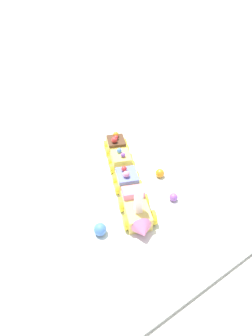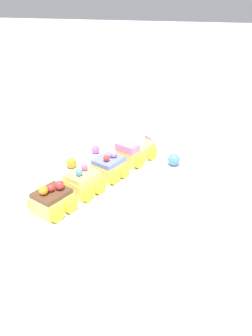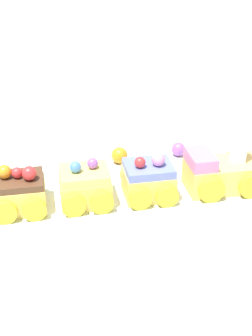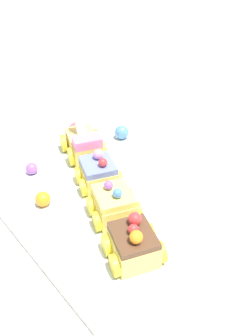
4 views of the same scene
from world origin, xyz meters
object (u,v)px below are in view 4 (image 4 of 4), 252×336
(cake_train_locomotive, at_px, (82,141))
(cake_car_blueberry, at_px, (99,174))
(cake_car_chocolate, at_px, (133,244))
(gumball_purple, at_px, (32,168))
(gumball_blue, at_px, (122,132))
(gumball_orange, at_px, (43,199))
(cake_car_lemon, at_px, (114,205))

(cake_train_locomotive, distance_m, cake_car_blueberry, 0.12)
(cake_car_chocolate, distance_m, gumball_purple, 0.28)
(gumball_blue, bearing_deg, gumball_orange, 108.84)
(cake_train_locomotive, relative_size, cake_car_blueberry, 1.53)
(gumball_purple, relative_size, gumball_orange, 0.87)
(cake_car_blueberry, height_order, gumball_blue, cake_car_blueberry)
(cake_train_locomotive, relative_size, gumball_blue, 4.65)
(cake_car_chocolate, xyz_separation_m, gumball_orange, (0.18, 0.04, -0.01))
(gumball_orange, relative_size, gumball_blue, 0.84)
(cake_car_blueberry, relative_size, cake_car_lemon, 1.00)
(gumball_purple, bearing_deg, cake_car_lemon, -167.44)
(cake_train_locomotive, distance_m, cake_car_lemon, 0.21)
(cake_train_locomotive, bearing_deg, gumball_blue, -75.53)
(gumball_purple, bearing_deg, gumball_blue, -92.96)
(cake_train_locomotive, bearing_deg, cake_car_lemon, 180.00)
(cake_train_locomotive, xyz_separation_m, cake_car_lemon, (-0.20, 0.08, -0.00))
(cake_car_lemon, height_order, cake_car_chocolate, cake_car_chocolate)
(cake_car_chocolate, relative_size, gumball_purple, 4.13)
(cake_car_lemon, distance_m, gumball_blue, 0.26)
(gumball_blue, bearing_deg, cake_car_chocolate, 142.23)
(cake_car_chocolate, distance_m, gumball_orange, 0.19)
(gumball_orange, distance_m, gumball_blue, 0.26)
(cake_train_locomotive, xyz_separation_m, gumball_purple, (-0.00, 0.12, -0.01))
(cake_car_chocolate, xyz_separation_m, gumball_purple, (0.28, 0.01, -0.01))
(gumball_purple, height_order, gumball_orange, gumball_orange)
(cake_train_locomotive, bearing_deg, gumball_purple, 111.59)
(cake_car_lemon, relative_size, gumball_purple, 4.13)
(cake_car_blueberry, bearing_deg, gumball_purple, 55.42)
(gumball_purple, xyz_separation_m, gumball_blue, (-0.01, -0.22, 0.00))
(cake_train_locomotive, height_order, cake_car_chocolate, cake_train_locomotive)
(cake_car_lemon, bearing_deg, cake_train_locomotive, -0.00)
(cake_car_blueberry, xyz_separation_m, gumball_blue, (0.10, -0.14, -0.01))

